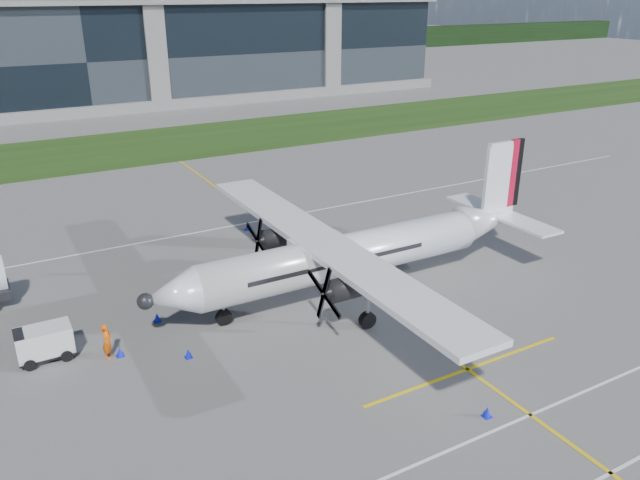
{
  "coord_description": "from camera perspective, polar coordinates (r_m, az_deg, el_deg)",
  "views": [
    {
      "loc": [
        -15.79,
        -24.82,
        17.1
      ],
      "look_at": [
        1.2,
        5.37,
        3.12
      ],
      "focal_mm": 35.0,
      "sensor_mm": 36.0,
      "label": 1
    }
  ],
  "objects": [
    {
      "name": "grass_strip",
      "position": [
        76.45,
        -16.87,
        8.13
      ],
      "size": [
        400.0,
        18.0,
        0.04
      ],
      "primitive_type": "cube",
      "color": "#1C390F",
      "rests_on": "ground"
    },
    {
      "name": "safety_cone_stbdwing",
      "position": [
        47.9,
        -6.66,
        1.23
      ],
      "size": [
        0.36,
        0.36,
        0.5
      ],
      "primitive_type": "cone",
      "color": "#0C18D8",
      "rests_on": "ground"
    },
    {
      "name": "safety_cone_nose_port",
      "position": [
        32.23,
        -11.95,
        -10.09
      ],
      "size": [
        0.36,
        0.36,
        0.5
      ],
      "primitive_type": "cone",
      "color": "#0C18D8",
      "rests_on": "ground"
    },
    {
      "name": "safety_cone_fwd",
      "position": [
        33.21,
        -17.85,
        -9.71
      ],
      "size": [
        0.36,
        0.36,
        0.5
      ],
      "primitive_type": "cone",
      "color": "#0C18D8",
      "rests_on": "ground"
    },
    {
      "name": "terminal_building",
      "position": [
        106.44,
        -21.53,
        15.35
      ],
      "size": [
        120.0,
        20.0,
        15.0
      ],
      "primitive_type": "cube",
      "color": "black",
      "rests_on": "ground"
    },
    {
      "name": "safety_cone_nose_stbd",
      "position": [
        35.88,
        -14.68,
        -6.83
      ],
      "size": [
        0.36,
        0.36,
        0.5
      ],
      "primitive_type": "cone",
      "color": "#0C18D8",
      "rests_on": "ground"
    },
    {
      "name": "safety_cone_portwing",
      "position": [
        28.65,
        15.03,
        -14.93
      ],
      "size": [
        0.36,
        0.36,
        0.5
      ],
      "primitive_type": "cone",
      "color": "#0C18D8",
      "rests_on": "ground"
    },
    {
      "name": "turboprop_aircraft",
      "position": [
        36.67,
        3.47,
        1.0
      ],
      "size": [
        25.71,
        26.66,
        8.0
      ],
      "primitive_type": null,
      "color": "white",
      "rests_on": "ground"
    },
    {
      "name": "ground_crew_person",
      "position": [
        32.88,
        -18.92,
        -8.53
      ],
      "size": [
        0.99,
        1.06,
        2.13
      ],
      "primitive_type": "imported",
      "rotation": [
        0.0,
        0.0,
        0.99
      ],
      "color": "#F25907",
      "rests_on": "ground"
    },
    {
      "name": "yellow_taxiway_centerline",
      "position": [
        43.11,
        -0.94,
        -1.39
      ],
      "size": [
        0.2,
        70.0,
        0.01
      ],
      "primitive_type": "cube",
      "color": "yellow",
      "rests_on": "ground"
    },
    {
      "name": "ground",
      "position": [
        68.87,
        -15.3,
        6.82
      ],
      "size": [
        400.0,
        400.0,
        0.0
      ],
      "primitive_type": "plane",
      "color": "#5D5B58",
      "rests_on": "ground"
    },
    {
      "name": "baggage_tug",
      "position": [
        34.04,
        -23.87,
        -8.65
      ],
      "size": [
        2.79,
        1.68,
        1.68
      ],
      "primitive_type": null,
      "color": "silver",
      "rests_on": "ground"
    },
    {
      "name": "tree_line",
      "position": [
        166.18,
        -24.74,
        15.2
      ],
      "size": [
        400.0,
        6.0,
        6.0
      ],
      "primitive_type": "cube",
      "color": "black",
      "rests_on": "ground"
    }
  ]
}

